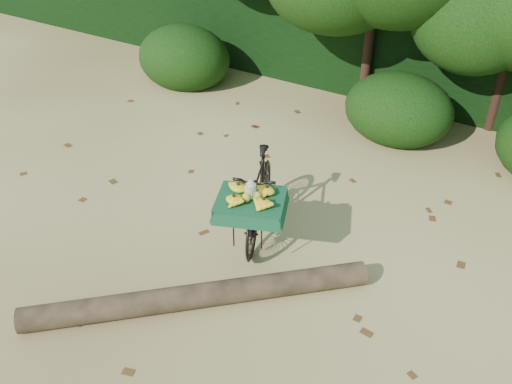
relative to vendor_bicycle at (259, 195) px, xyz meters
The scene contains 6 objects.
ground 1.38m from the vendor_bicycle, 135.95° to the right, with size 80.00×80.00×0.00m, color tan.
vendor_bicycle is the anchor object (origin of this frame).
fallen_log 1.54m from the vendor_bicycle, 84.06° to the right, with size 0.27×0.27×3.78m, color brown.
hedge_backdrop 5.51m from the vendor_bicycle, 99.55° to the left, with size 26.00×1.80×1.80m, color black.
bush_clumps 3.44m from the vendor_bicycle, 96.86° to the left, with size 8.80×1.70×0.90m, color black, non-canonical shape.
leaf_litter 1.09m from the vendor_bicycle, 165.74° to the right, with size 7.00×7.30×0.01m, color #4F3315, non-canonical shape.
Camera 1 is at (3.86, -3.87, 4.39)m, focal length 38.00 mm.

